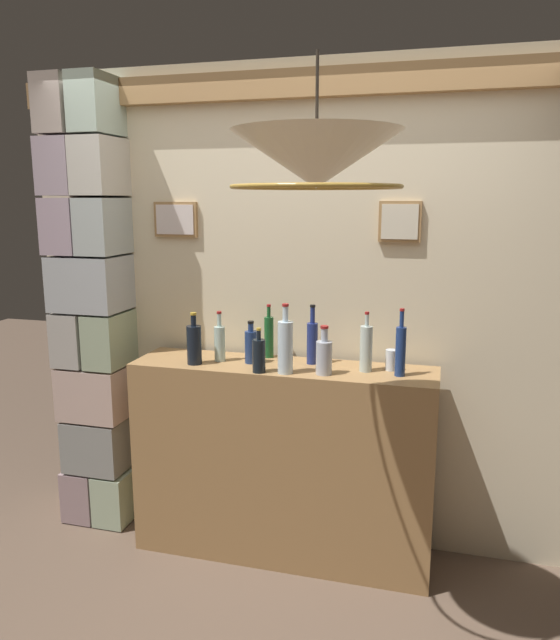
# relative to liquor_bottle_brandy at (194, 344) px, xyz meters

# --- Properties ---
(panelled_rear_partition) EXTENTS (3.08, 0.15, 2.61)m
(panelled_rear_partition) POSITION_rel_liquor_bottle_brandy_xyz_m (0.45, 0.36, 0.21)
(panelled_rear_partition) COLOR beige
(panelled_rear_partition) RESTS_ON ground
(stone_pillar) EXTENTS (0.41, 0.37, 2.54)m
(stone_pillar) POSITION_rel_liquor_bottle_brandy_xyz_m (-0.70, 0.20, 0.12)
(stone_pillar) COLOR gray
(stone_pillar) RESTS_ON ground
(bar_shelf_unit) EXTENTS (1.58, 0.39, 1.06)m
(bar_shelf_unit) POSITION_rel_liquor_bottle_brandy_xyz_m (0.45, 0.09, -0.64)
(bar_shelf_unit) COLOR #9E7547
(bar_shelf_unit) RESTS_ON ground
(liquor_bottle_brandy) EXTENTS (0.08, 0.08, 0.27)m
(liquor_bottle_brandy) POSITION_rel_liquor_bottle_brandy_xyz_m (0.00, 0.00, 0.00)
(liquor_bottle_brandy) COLOR black
(liquor_bottle_brandy) RESTS_ON bar_shelf_unit
(liquor_bottle_port) EXTENTS (0.07, 0.07, 0.22)m
(liquor_bottle_port) POSITION_rel_liquor_bottle_brandy_xyz_m (0.37, -0.06, -0.02)
(liquor_bottle_port) COLOR black
(liquor_bottle_port) RESTS_ON bar_shelf_unit
(liquor_bottle_mezcal) EXTENTS (0.05, 0.05, 0.29)m
(liquor_bottle_mezcal) POSITION_rel_liquor_bottle_brandy_xyz_m (0.34, 0.23, 0.01)
(liquor_bottle_mezcal) COLOR #1A5326
(liquor_bottle_mezcal) RESTS_ON bar_shelf_unit
(liquor_bottle_sherry) EXTENTS (0.06, 0.06, 0.30)m
(liquor_bottle_sherry) POSITION_rel_liquor_bottle_brandy_xyz_m (0.88, 0.10, 0.01)
(liquor_bottle_sherry) COLOR silver
(liquor_bottle_sherry) RESTS_ON bar_shelf_unit
(liquor_bottle_gin) EXTENTS (0.06, 0.06, 0.27)m
(liquor_bottle_gin) POSITION_rel_liquor_bottle_brandy_xyz_m (0.11, 0.09, -0.01)
(liquor_bottle_gin) COLOR #B0CDC3
(liquor_bottle_gin) RESTS_ON bar_shelf_unit
(liquor_bottle_rum) EXTENTS (0.08, 0.08, 0.24)m
(liquor_bottle_rum) POSITION_rel_liquor_bottle_brandy_xyz_m (0.69, -0.01, -0.01)
(liquor_bottle_rum) COLOR #ADB5C3
(liquor_bottle_rum) RESTS_ON bar_shelf_unit
(liquor_bottle_amaro) EXTENTS (0.08, 0.08, 0.35)m
(liquor_bottle_amaro) POSITION_rel_liquor_bottle_brandy_xyz_m (0.50, -0.04, 0.03)
(liquor_bottle_amaro) COLOR silver
(liquor_bottle_amaro) RESTS_ON bar_shelf_unit
(liquor_bottle_rye) EXTENTS (0.05, 0.05, 0.33)m
(liquor_bottle_rye) POSITION_rel_liquor_bottle_brandy_xyz_m (1.05, 0.06, 0.02)
(liquor_bottle_rye) COLOR navy
(liquor_bottle_rye) RESTS_ON bar_shelf_unit
(liquor_bottle_whiskey) EXTENTS (0.06, 0.06, 0.31)m
(liquor_bottle_whiskey) POSITION_rel_liquor_bottle_brandy_xyz_m (0.59, 0.17, 0.01)
(liquor_bottle_whiskey) COLOR navy
(liquor_bottle_whiskey) RESTS_ON bar_shelf_unit
(liquor_bottle_vermouth) EXTENTS (0.07, 0.07, 0.22)m
(liquor_bottle_vermouth) POSITION_rel_liquor_bottle_brandy_xyz_m (0.28, 0.10, -0.02)
(liquor_bottle_vermouth) COLOR navy
(liquor_bottle_vermouth) RESTS_ON bar_shelf_unit
(glass_tumbler_rocks) EXTENTS (0.06, 0.06, 0.11)m
(glass_tumbler_rocks) POSITION_rel_liquor_bottle_brandy_xyz_m (1.00, 0.15, -0.05)
(glass_tumbler_rocks) COLOR silver
(glass_tumbler_rocks) RESTS_ON bar_shelf_unit
(pendant_lamp) EXTENTS (0.63, 0.63, 0.48)m
(pendant_lamp) POSITION_rel_liquor_bottle_brandy_xyz_m (0.77, -0.61, 0.87)
(pendant_lamp) COLOR #EFE5C6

